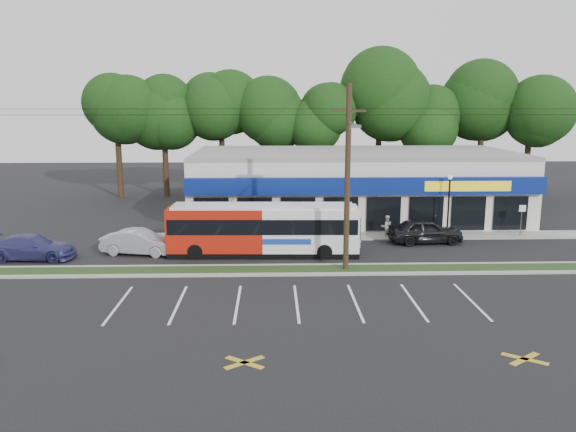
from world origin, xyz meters
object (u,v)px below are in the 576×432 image
(utility_pole, at_px, (345,172))
(lamp_post, at_px, (449,198))
(sign_post, at_px, (522,215))
(metrobus, at_px, (263,228))
(car_blue, at_px, (32,247))
(pedestrian_a, at_px, (357,234))
(car_dark, at_px, (425,231))
(car_silver, at_px, (140,242))
(pedestrian_b, at_px, (387,227))

(utility_pole, relative_size, lamp_post, 11.76)
(sign_post, bearing_deg, lamp_post, 177.42)
(lamp_post, bearing_deg, metrobus, -161.05)
(utility_pole, height_order, metrobus, utility_pole)
(sign_post, distance_m, car_blue, 31.41)
(utility_pole, distance_m, metrobus, 6.80)
(pedestrian_a, bearing_deg, lamp_post, -154.71)
(car_dark, distance_m, car_silver, 18.19)
(lamp_post, distance_m, car_dark, 3.21)
(sign_post, xyz_separation_m, pedestrian_a, (-11.61, -2.57, -0.69))
(lamp_post, xyz_separation_m, metrobus, (-12.53, -4.30, -1.05))
(metrobus, distance_m, pedestrian_a, 6.15)
(utility_pole, bearing_deg, car_dark, 44.86)
(metrobus, relative_size, car_silver, 2.51)
(utility_pole, relative_size, sign_post, 22.47)
(car_blue, relative_size, pedestrian_a, 2.86)
(utility_pole, distance_m, sign_post, 15.71)
(utility_pole, height_order, pedestrian_b, utility_pole)
(metrobus, bearing_deg, car_silver, 179.38)
(sign_post, bearing_deg, pedestrian_a, -167.50)
(sign_post, bearing_deg, car_blue, -171.31)
(pedestrian_a, xyz_separation_m, pedestrian_b, (2.36, 2.50, -0.08))
(metrobus, height_order, pedestrian_b, metrobus)
(sign_post, bearing_deg, car_silver, -171.39)
(lamp_post, height_order, pedestrian_a, lamp_post)
(utility_pole, relative_size, car_blue, 10.04)
(pedestrian_b, bearing_deg, car_blue, 7.07)
(car_silver, relative_size, pedestrian_a, 2.63)
(pedestrian_b, bearing_deg, sign_post, 175.44)
(lamp_post, bearing_deg, pedestrian_a, -157.06)
(car_silver, bearing_deg, car_blue, 110.03)
(utility_pole, relative_size, car_dark, 10.42)
(lamp_post, xyz_separation_m, pedestrian_a, (-6.61, -2.80, -1.80))
(metrobus, bearing_deg, lamp_post, 20.51)
(car_dark, distance_m, pedestrian_b, 2.68)
(car_blue, xyz_separation_m, pedestrian_a, (19.43, 2.17, 0.15))
(car_dark, bearing_deg, car_blue, 94.00)
(metrobus, height_order, car_blue, metrobus)
(lamp_post, relative_size, pedestrian_a, 2.45)
(sign_post, relative_size, pedestrian_b, 1.41)
(car_silver, height_order, car_blue, car_silver)
(utility_pole, height_order, sign_post, utility_pole)
(lamp_post, bearing_deg, pedestrian_b, -175.96)
(lamp_post, relative_size, car_dark, 0.89)
(sign_post, height_order, car_dark, sign_post)
(lamp_post, xyz_separation_m, sign_post, (5.00, -0.23, -1.12))
(utility_pole, xyz_separation_m, pedestrian_a, (1.55, 5.07, -4.54))
(car_silver, bearing_deg, utility_pole, -96.99)
(metrobus, xyz_separation_m, car_silver, (-7.50, 0.29, -0.87))
(car_blue, bearing_deg, pedestrian_b, -75.12)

